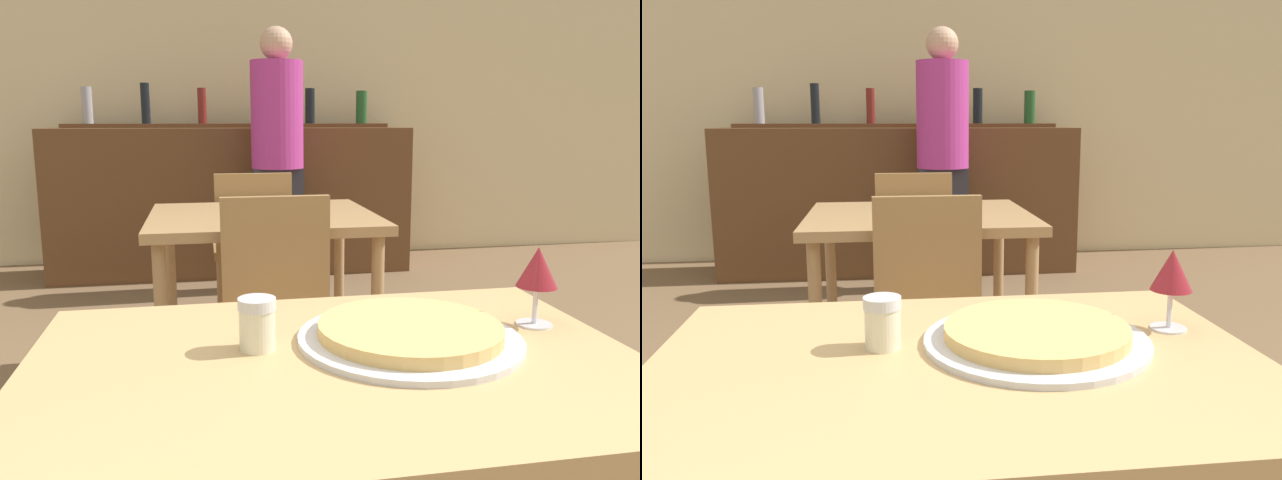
% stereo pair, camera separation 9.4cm
% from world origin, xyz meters
% --- Properties ---
extents(wall_back, '(8.00, 0.05, 2.80)m').
position_xyz_m(wall_back, '(0.00, 4.18, 1.40)').
color(wall_back, beige).
rests_on(wall_back, ground_plane).
extents(dining_table_near, '(1.06, 0.74, 0.73)m').
position_xyz_m(dining_table_near, '(0.00, 0.00, 0.64)').
color(dining_table_near, tan).
rests_on(dining_table_near, ground_plane).
extents(dining_table_far, '(0.94, 0.81, 0.74)m').
position_xyz_m(dining_table_far, '(0.03, 1.61, 0.65)').
color(dining_table_far, '#A87F51').
rests_on(dining_table_far, ground_plane).
extents(bar_counter, '(2.60, 0.56, 1.07)m').
position_xyz_m(bar_counter, '(0.00, 3.68, 0.54)').
color(bar_counter, brown).
rests_on(bar_counter, ground_plane).
extents(bar_back_shelf, '(2.39, 0.24, 0.32)m').
position_xyz_m(bar_back_shelf, '(0.02, 3.82, 1.13)').
color(bar_back_shelf, brown).
rests_on(bar_back_shelf, bar_counter).
extents(chair_far_side_front, '(0.40, 0.40, 0.87)m').
position_xyz_m(chair_far_side_front, '(0.03, 1.03, 0.51)').
color(chair_far_side_front, olive).
rests_on(chair_far_side_front, ground_plane).
extents(chair_far_side_back, '(0.40, 0.40, 0.87)m').
position_xyz_m(chair_far_side_back, '(0.03, 2.19, 0.51)').
color(chair_far_side_back, olive).
rests_on(chair_far_side_back, ground_plane).
extents(pizza_tray, '(0.41, 0.41, 0.04)m').
position_xyz_m(pizza_tray, '(0.15, 0.05, 0.74)').
color(pizza_tray, silver).
rests_on(pizza_tray, dining_table_near).
extents(cheese_shaker, '(0.07, 0.07, 0.09)m').
position_xyz_m(cheese_shaker, '(-0.13, 0.07, 0.77)').
color(cheese_shaker, beige).
rests_on(cheese_shaker, dining_table_near).
extents(person_standing, '(0.34, 0.34, 1.71)m').
position_xyz_m(person_standing, '(0.27, 3.10, 0.93)').
color(person_standing, '#2D2D38').
rests_on(person_standing, ground_plane).
extents(wine_glass, '(0.08, 0.08, 0.16)m').
position_xyz_m(wine_glass, '(0.42, 0.10, 0.84)').
color(wine_glass, silver).
rests_on(wine_glass, dining_table_near).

